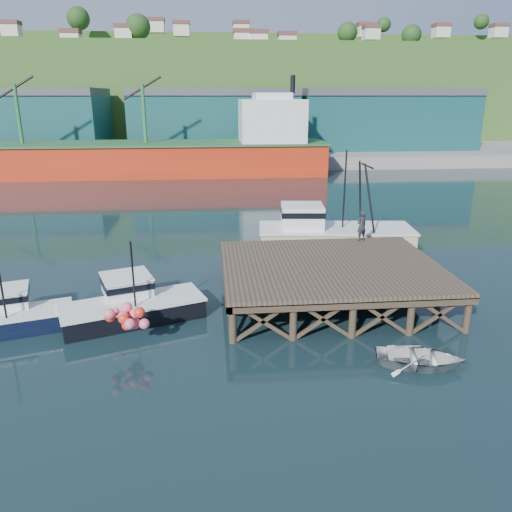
{
  "coord_description": "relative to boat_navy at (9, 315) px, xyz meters",
  "views": [
    {
      "loc": [
        -1.06,
        -25.75,
        11.07
      ],
      "look_at": [
        1.51,
        2.0,
        2.06
      ],
      "focal_mm": 35.0,
      "sensor_mm": 36.0,
      "label": 1
    }
  ],
  "objects": [
    {
      "name": "ground",
      "position": [
        11.12,
        2.29,
        -0.75
      ],
      "size": [
        300.0,
        300.0,
        0.0
      ],
      "primitive_type": "plane",
      "color": "black",
      "rests_on": "ground"
    },
    {
      "name": "warehouse_left",
      "position": [
        -23.88,
        67.29,
        5.75
      ],
      "size": [
        32.0,
        16.0,
        9.0
      ],
      "primitive_type": "cube",
      "color": "#184C4F",
      "rests_on": "far_quay"
    },
    {
      "name": "warehouse_mid",
      "position": [
        11.12,
        67.29,
        5.75
      ],
      "size": [
        28.0,
        16.0,
        9.0
      ],
      "primitive_type": "cube",
      "color": "#184C4F",
      "rests_on": "far_quay"
    },
    {
      "name": "warehouse_right",
      "position": [
        41.12,
        67.29,
        5.75
      ],
      "size": [
        30.0,
        16.0,
        9.0
      ],
      "primitive_type": "cube",
      "color": "#184C4F",
      "rests_on": "far_quay"
    },
    {
      "name": "dinghy",
      "position": [
        18.76,
        -5.31,
        -0.37
      ],
      "size": [
        4.22,
        3.49,
        0.76
      ],
      "primitive_type": "imported",
      "rotation": [
        0.0,
        0.0,
        1.3
      ],
      "color": "silver",
      "rests_on": "ground"
    },
    {
      "name": "trawler",
      "position": [
        18.84,
        11.02,
        0.79
      ],
      "size": [
        11.44,
        5.05,
        7.43
      ],
      "rotation": [
        0.0,
        0.0,
        -0.1
      ],
      "color": "#D2C887",
      "rests_on": "ground"
    },
    {
      "name": "dockworker",
      "position": [
        19.64,
        6.69,
        2.35
      ],
      "size": [
        0.84,
        0.71,
        1.95
      ],
      "primitive_type": "imported",
      "rotation": [
        0.0,
        0.0,
        3.56
      ],
      "color": "black",
      "rests_on": "wharf"
    },
    {
      "name": "wharf",
      "position": [
        16.62,
        2.1,
        1.2
      ],
      "size": [
        12.0,
        10.0,
        2.62
      ],
      "color": "brown",
      "rests_on": "ground"
    },
    {
      "name": "hillside",
      "position": [
        11.12,
        102.29,
        10.25
      ],
      "size": [
        220.0,
        50.0,
        22.0
      ],
      "primitive_type": "cube",
      "color": "#2D511E",
      "rests_on": "ground"
    },
    {
      "name": "boat_navy",
      "position": [
        0.0,
        0.0,
        0.0
      ],
      "size": [
        6.29,
        4.1,
        3.71
      ],
      "rotation": [
        0.0,
        0.0,
        0.28
      ],
      "color": "black",
      "rests_on": "ground"
    },
    {
      "name": "boat_black",
      "position": [
        5.84,
        0.77,
        0.07
      ],
      "size": [
        7.61,
        6.32,
        4.42
      ],
      "rotation": [
        0.0,
        0.0,
        0.35
      ],
      "color": "black",
      "rests_on": "ground"
    },
    {
      "name": "far_quay",
      "position": [
        11.12,
        72.29,
        0.25
      ],
      "size": [
        160.0,
        40.0,
        2.0
      ],
      "primitive_type": "cube",
      "color": "gray",
      "rests_on": "ground"
    },
    {
      "name": "cargo_ship",
      "position": [
        2.65,
        50.29,
        2.57
      ],
      "size": [
        55.5,
        10.0,
        13.75
      ],
      "color": "red",
      "rests_on": "ground"
    }
  ]
}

